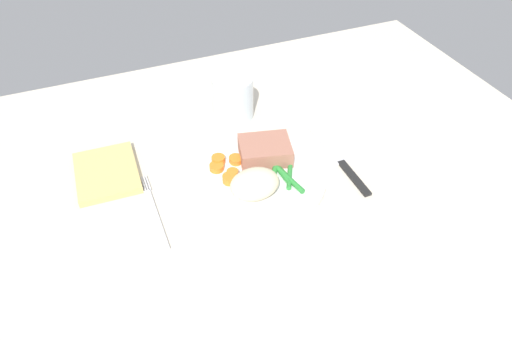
% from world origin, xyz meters
% --- Properties ---
extents(dining_table, '(1.20, 0.90, 0.02)m').
position_xyz_m(dining_table, '(0.00, 0.00, 0.01)').
color(dining_table, beige).
rests_on(dining_table, ground).
extents(dinner_plate, '(0.23, 0.23, 0.02)m').
position_xyz_m(dinner_plate, '(0.02, 0.01, 0.03)').
color(dinner_plate, white).
rests_on(dinner_plate, dining_table).
extents(meat_portion, '(0.10, 0.09, 0.03)m').
position_xyz_m(meat_portion, '(0.05, 0.05, 0.05)').
color(meat_portion, '#A86B56').
rests_on(meat_portion, dinner_plate).
extents(mashed_potatoes, '(0.08, 0.06, 0.05)m').
position_xyz_m(mashed_potatoes, '(-0.00, -0.03, 0.06)').
color(mashed_potatoes, beige).
rests_on(mashed_potatoes, dinner_plate).
extents(carrot_slices, '(0.06, 0.07, 0.01)m').
position_xyz_m(carrot_slices, '(-0.02, 0.04, 0.04)').
color(carrot_slices, orange).
rests_on(carrot_slices, dinner_plate).
extents(green_beans, '(0.06, 0.11, 0.01)m').
position_xyz_m(green_beans, '(0.06, -0.01, 0.04)').
color(green_beans, '#2D8C38').
rests_on(green_beans, dinner_plate).
extents(fork, '(0.01, 0.17, 0.00)m').
position_xyz_m(fork, '(-0.15, 0.01, 0.02)').
color(fork, silver).
rests_on(fork, dining_table).
extents(knife, '(0.02, 0.20, 0.01)m').
position_xyz_m(knife, '(0.18, 0.01, 0.02)').
color(knife, black).
rests_on(knife, dining_table).
extents(water_glass, '(0.08, 0.08, 0.08)m').
position_xyz_m(water_glass, '(0.05, 0.20, 0.06)').
color(water_glass, silver).
rests_on(water_glass, dining_table).
extents(napkin, '(0.11, 0.13, 0.01)m').
position_xyz_m(napkin, '(-0.21, 0.12, 0.03)').
color(napkin, '#DBBC6B').
rests_on(napkin, dining_table).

